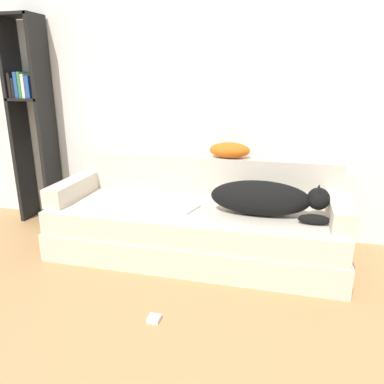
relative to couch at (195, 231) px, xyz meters
The scene contains 10 objects.
wall_back 1.29m from the couch, 102.25° to the left, with size 7.84×0.06×2.70m.
couch is the anchor object (origin of this frame).
couch_backrest 0.51m from the couch, 90.00° to the left, with size 2.19×0.15×0.33m.
couch_arm_left 1.08m from the couch, behind, with size 0.15×0.66×0.15m.
couch_arm_right 1.08m from the couch, ahead, with size 0.15×0.66×0.15m.
dog 0.63m from the couch, ahead, with size 0.84×0.25×0.26m.
laptop 0.25m from the couch, 159.85° to the right, with size 0.35×0.28×0.02m.
throw_pillow 0.71m from the couch, 58.50° to the left, with size 0.33×0.18×0.13m.
bookshelf 1.90m from the couch, 166.97° to the left, with size 0.34×0.26×1.87m.
power_adapter 0.92m from the couch, 91.53° to the right, with size 0.07×0.07×0.03m.
Camera 1 is at (0.77, -0.28, 1.37)m, focal length 35.00 mm.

